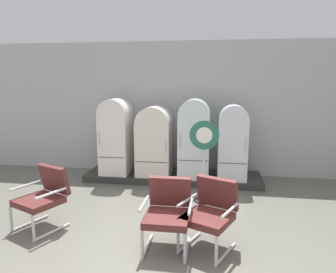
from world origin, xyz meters
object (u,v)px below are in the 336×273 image
Objects in this scene: refrigerator_2 at (194,136)px; refrigerator_3 at (233,140)px; refrigerator_1 at (154,139)px; armchair_right at (211,211)px; armchair_center at (168,210)px; refrigerator_0 at (116,134)px; armchair_left at (44,195)px; sign_stand at (204,160)px.

refrigerator_3 is at bearing 0.38° from refrigerator_2.
armchair_right is at bearing -64.28° from refrigerator_1.
refrigerator_1 is 0.97× the size of refrigerator_3.
refrigerator_1 is 0.86m from refrigerator_2.
refrigerator_0 is at bearing 120.21° from armchair_center.
armchair_right is 0.55m from armchair_center.
armchair_left is (-2.85, -2.37, -0.46)m from refrigerator_3.
armchair_left is 0.61× the size of sign_stand.
armchair_right is (-0.40, -2.59, -0.46)m from refrigerator_3.
refrigerator_2 is 1.11× the size of sign_stand.
refrigerator_2 is 0.79m from refrigerator_3.
sign_stand is at bearing -118.03° from refrigerator_3.
refrigerator_1 is 1.65m from refrigerator_3.
armchair_right is 1.00× the size of armchair_center.
refrigerator_2 is 2.70m from armchair_center.
armchair_right is (1.25, -2.60, -0.42)m from refrigerator_1.
armchair_center is at bearing -109.66° from refrigerator_3.
refrigerator_0 reaches higher than armchair_right.
armchair_left is 2.68m from sign_stand.
sign_stand is at bearing 76.20° from armchair_center.
sign_stand is at bearing -28.20° from refrigerator_0.
armchair_center is at bearing -8.38° from armchair_left.
armchair_center is at bearing -172.98° from armchair_right.
refrigerator_2 reaches higher than armchair_center.
refrigerator_0 is 1.71m from refrigerator_2.
armchair_center is at bearing -93.37° from refrigerator_2.
refrigerator_0 is 3.38m from armchair_right.
armchair_center is (1.55, -2.67, -0.51)m from refrigerator_0.
refrigerator_1 is 1.64× the size of armchair_center.
refrigerator_2 is at bearing -1.17° from refrigerator_1.
armchair_right is 0.61× the size of sign_stand.
refrigerator_2 is at bearing 103.28° from sign_stand.
refrigerator_3 is at bearing 70.34° from armchair_center.
refrigerator_2 is at bearing 86.63° from armchair_center.
sign_stand is at bearing 30.26° from armchair_left.
refrigerator_1 is 1.52m from sign_stand.
armchair_right is at bearing 7.02° from armchair_center.
refrigerator_0 is 2.47m from armchair_left.
armchair_right is (2.45, -0.21, 0.00)m from armchair_left.
refrigerator_2 reaches higher than sign_stand.
refrigerator_1 reaches higher than armchair_right.
refrigerator_1 is at bearing 179.57° from refrigerator_3.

